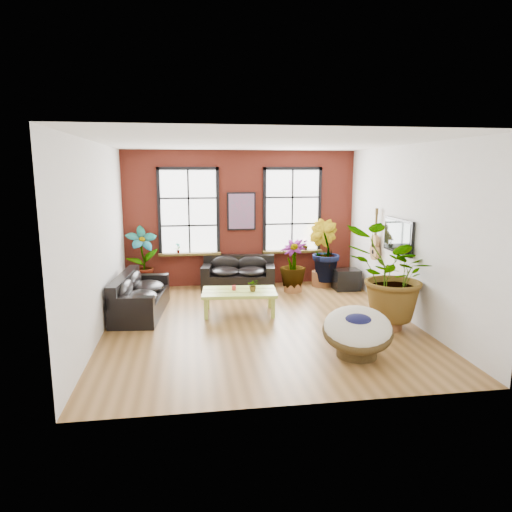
{
  "coord_description": "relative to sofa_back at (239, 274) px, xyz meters",
  "views": [
    {
      "loc": [
        -1.35,
        -8.56,
        2.99
      ],
      "look_at": [
        0.0,
        0.6,
        1.25
      ],
      "focal_mm": 32.0,
      "sensor_mm": 36.0,
      "label": 1
    }
  ],
  "objects": [
    {
      "name": "coffee_table",
      "position": [
        -0.21,
        -2.06,
        0.06
      ],
      "size": [
        1.62,
        1.02,
        0.6
      ],
      "rotation": [
        0.0,
        0.0,
        -0.09
      ],
      "color": "#A1BB43",
      "rests_on": "ground"
    },
    {
      "name": "tv_wall_unit",
      "position": [
        3.07,
        -2.16,
        1.16
      ],
      "size": [
        0.13,
        1.86,
        1.2
      ],
      "color": "black",
      "rests_on": "room"
    },
    {
      "name": "floor_plant_back_right",
      "position": [
        2.22,
        -0.05,
        0.57
      ],
      "size": [
        1.04,
        1.11,
        1.59
      ],
      "primitive_type": "imported",
      "rotation": [
        0.0,
        0.0,
        2.08
      ],
      "color": "#225E19",
      "rests_on": "ground"
    },
    {
      "name": "poster",
      "position": [
        0.13,
        0.43,
        1.57
      ],
      "size": [
        0.74,
        0.06,
        0.98
      ],
      "color": "black",
      "rests_on": "room"
    },
    {
      "name": "pot_mid",
      "position": [
        1.32,
        -0.49,
        -0.22
      ],
      "size": [
        0.5,
        0.5,
        0.33
      ],
      "rotation": [
        0.0,
        0.0,
        -0.12
      ],
      "color": "brown",
      "rests_on": "ground"
    },
    {
      "name": "pot_back_right",
      "position": [
        2.21,
        -0.02,
        -0.18
      ],
      "size": [
        0.61,
        0.61,
        0.39
      ],
      "rotation": [
        0.0,
        0.0,
        -0.13
      ],
      "color": "brown",
      "rests_on": "ground"
    },
    {
      "name": "media_box",
      "position": [
        2.7,
        -0.49,
        -0.12
      ],
      "size": [
        0.64,
        0.53,
        0.53
      ],
      "rotation": [
        0.0,
        0.0,
        -0.01
      ],
      "color": "black",
      "rests_on": "ground"
    },
    {
      "name": "sill_plant_left",
      "position": [
        -1.52,
        0.37,
        0.66
      ],
      "size": [
        0.17,
        0.17,
        0.27
      ],
      "primitive_type": "imported",
      "rotation": [
        0.0,
        0.0,
        0.79
      ],
      "color": "#225E19",
      "rests_on": "room"
    },
    {
      "name": "floor_plant_back_left",
      "position": [
        -2.39,
        0.13,
        0.51
      ],
      "size": [
        0.91,
        0.75,
        1.49
      ],
      "primitive_type": "imported",
      "rotation": [
        0.0,
        0.0,
        0.33
      ],
      "color": "#225E19",
      "rests_on": "ground"
    },
    {
      "name": "pot_right_wall",
      "position": [
        2.51,
        -3.38,
        -0.17
      ],
      "size": [
        0.58,
        0.58,
        0.41
      ],
      "rotation": [
        0.0,
        0.0,
        -0.03
      ],
      "color": "brown",
      "rests_on": "ground"
    },
    {
      "name": "sill_plant_right",
      "position": [
        1.83,
        0.37,
        0.66
      ],
      "size": [
        0.19,
        0.19,
        0.27
      ],
      "primitive_type": "imported",
      "rotation": [
        0.0,
        0.0,
        3.49
      ],
      "color": "#225E19",
      "rests_on": "room"
    },
    {
      "name": "sofa_left",
      "position": [
        -2.32,
        -1.77,
        0.0
      ],
      "size": [
        1.1,
        2.21,
        0.84
      ],
      "rotation": [
        0.0,
        0.0,
        1.47
      ],
      "color": "black",
      "rests_on": "ground"
    },
    {
      "name": "floor_plant_right_wall",
      "position": [
        2.52,
        -3.41,
        0.68
      ],
      "size": [
        1.8,
        1.62,
        1.8
      ],
      "primitive_type": "imported",
      "rotation": [
        0.0,
        0.0,
        3.28
      ],
      "color": "#225E19",
      "rests_on": "ground"
    },
    {
      "name": "floor_plant_mid",
      "position": [
        1.31,
        -0.48,
        0.34
      ],
      "size": [
        0.92,
        0.92,
        1.17
      ],
      "primitive_type": "imported",
      "rotation": [
        0.0,
        0.0,
        5.56
      ],
      "color": "#225E19",
      "rests_on": "ground"
    },
    {
      "name": "pot_back_left",
      "position": [
        -2.41,
        0.11,
        -0.19
      ],
      "size": [
        0.54,
        0.54,
        0.38
      ],
      "rotation": [
        0.0,
        0.0,
        -0.02
      ],
      "color": "brown",
      "rests_on": "ground"
    },
    {
      "name": "room",
      "position": [
        0.13,
        -2.61,
        1.37
      ],
      "size": [
        6.04,
        6.54,
        3.54
      ],
      "color": "brown",
      "rests_on": "ground"
    },
    {
      "name": "sofa_back",
      "position": [
        0.0,
        0.0,
        0.0
      ],
      "size": [
        1.94,
        1.15,
        0.84
      ],
      "rotation": [
        0.0,
        0.0,
        -0.15
      ],
      "color": "black",
      "rests_on": "ground"
    },
    {
      "name": "papasan_chair",
      "position": [
        1.44,
        -4.6,
        0.06
      ],
      "size": [
        1.43,
        1.43,
        0.85
      ],
      "rotation": [
        0.0,
        0.0,
        -0.31
      ],
      "color": "#433217",
      "rests_on": "ground"
    },
    {
      "name": "table_plant",
      "position": [
        0.08,
        -2.13,
        0.24
      ],
      "size": [
        0.26,
        0.23,
        0.25
      ],
      "primitive_type": "imported",
      "rotation": [
        0.0,
        0.0,
        -0.15
      ],
      "color": "#225E19",
      "rests_on": "coffee_table"
    }
  ]
}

